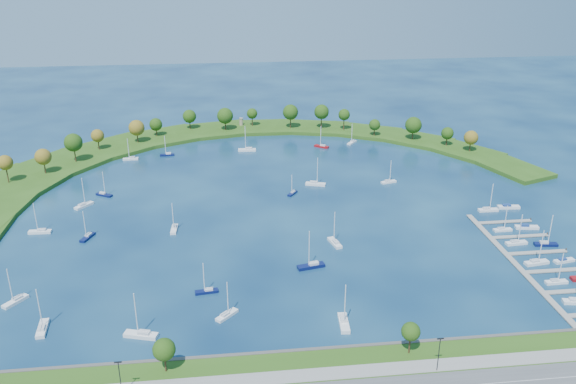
{
  "coord_description": "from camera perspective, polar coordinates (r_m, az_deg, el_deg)",
  "views": [
    {
      "loc": [
        -22.95,
        -234.7,
        103.34
      ],
      "look_at": [
        5.0,
        5.0,
        4.0
      ],
      "focal_mm": 37.04,
      "sensor_mm": 36.0,
      "label": 1
    }
  ],
  "objects": [
    {
      "name": "dock_system",
      "position": [
        229.12,
        22.56,
        -6.21
      ],
      "size": [
        24.28,
        82.0,
        1.6
      ],
      "color": "gray",
      "rests_on": "ground"
    },
    {
      "name": "moored_boat_3",
      "position": [
        279.52,
        -17.25,
        -0.18
      ],
      "size": [
        7.92,
        5.85,
        11.57
      ],
      "rotation": [
        0.0,
        0.0,
        5.76
      ],
      "color": "#0B1345",
      "rests_on": "ground"
    },
    {
      "name": "moored_boat_13",
      "position": [
        268.71,
        0.43,
        -0.05
      ],
      "size": [
        5.32,
        6.46,
        9.71
      ],
      "rotation": [
        0.0,
        0.0,
        4.1
      ],
      "color": "#0B1345",
      "rests_on": "ground"
    },
    {
      "name": "moored_boat_12",
      "position": [
        191.33,
        -22.52,
        -11.93
      ],
      "size": [
        3.33,
        9.27,
        13.35
      ],
      "rotation": [
        0.0,
        0.0,
        1.66
      ],
      "color": "white",
      "rests_on": "ground"
    },
    {
      "name": "docked_boat_5",
      "position": [
        233.74,
        24.96,
        -5.98
      ],
      "size": [
        8.03,
        3.44,
        1.59
      ],
      "rotation": [
        0.0,
        0.0,
        0.17
      ],
      "color": "white",
      "rests_on": "ground"
    },
    {
      "name": "moored_boat_9",
      "position": [
        279.24,
        2.64,
        0.84
      ],
      "size": [
        9.73,
        5.3,
        13.78
      ],
      "rotation": [
        0.0,
        0.0,
        5.98
      ],
      "color": "white",
      "rests_on": "ground"
    },
    {
      "name": "docked_boat_2",
      "position": [
        218.5,
        24.35,
        -7.79
      ],
      "size": [
        7.6,
        2.33,
        11.09
      ],
      "rotation": [
        0.0,
        0.0,
        0.03
      ],
      "color": "white",
      "rests_on": "ground"
    },
    {
      "name": "moored_boat_17",
      "position": [
        180.47,
        5.38,
        -12.3
      ],
      "size": [
        3.42,
        9.79,
        14.13
      ],
      "rotation": [
        0.0,
        0.0,
        4.64
      ],
      "color": "white",
      "rests_on": "ground"
    },
    {
      "name": "moored_boat_4",
      "position": [
        207.98,
        -24.7,
        -9.41
      ],
      "size": [
        6.96,
        8.27,
        12.51
      ],
      "rotation": [
        0.0,
        0.0,
        4.08
      ],
      "color": "white",
      "rests_on": "ground"
    },
    {
      "name": "breakwater_trees",
      "position": [
        336.63,
        -4.35,
        6.33
      ],
      "size": [
        239.41,
        88.93,
        14.87
      ],
      "color": "#382314",
      "rests_on": "breakwater"
    },
    {
      "name": "breakwater",
      "position": [
        302.23,
        -10.69,
        2.18
      ],
      "size": [
        286.74,
        247.64,
        2.0
      ],
      "color": "#2B5015",
      "rests_on": "ground"
    },
    {
      "name": "moored_boat_10",
      "position": [
        323.72,
        -14.86,
        3.16
      ],
      "size": [
        8.03,
        2.55,
        11.68
      ],
      "rotation": [
        0.0,
        0.0,
        3.18
      ],
      "color": "white",
      "rests_on": "ground"
    },
    {
      "name": "moored_boat_5",
      "position": [
        224.77,
        4.51,
        -4.81
      ],
      "size": [
        4.42,
        9.14,
        12.95
      ],
      "rotation": [
        0.0,
        0.0,
        1.8
      ],
      "color": "white",
      "rests_on": "ground"
    },
    {
      "name": "moored_boat_11",
      "position": [
        285.78,
        9.63,
        1.04
      ],
      "size": [
        7.82,
        4.07,
        11.07
      ],
      "rotation": [
        0.0,
        0.0,
        0.27
      ],
      "color": "white",
      "rests_on": "ground"
    },
    {
      "name": "moored_boat_8",
      "position": [
        184.05,
        -5.9,
        -11.58
      ],
      "size": [
        7.19,
        7.19,
        11.68
      ],
      "rotation": [
        0.0,
        0.0,
        0.79
      ],
      "color": "white",
      "rests_on": "ground"
    },
    {
      "name": "moored_boat_14",
      "position": [
        270.37,
        -19.02,
        -1.17
      ],
      "size": [
        7.56,
        8.48,
        13.09
      ],
      "rotation": [
        0.0,
        0.0,
        0.89
      ],
      "color": "white",
      "rests_on": "ground"
    },
    {
      "name": "docked_boat_8",
      "position": [
        249.09,
        19.9,
        -3.35
      ],
      "size": [
        7.43,
        2.31,
        10.82
      ],
      "rotation": [
        0.0,
        0.0,
        0.03
      ],
      "color": "white",
      "rests_on": "ground"
    },
    {
      "name": "moored_boat_1",
      "position": [
        179.83,
        -13.92,
        -13.08
      ],
      "size": [
        10.14,
        5.41,
        14.36
      ],
      "rotation": [
        0.0,
        0.0,
        2.85
      ],
      "color": "white",
      "rests_on": "ground"
    },
    {
      "name": "moored_boat_7",
      "position": [
        327.7,
        -3.93,
        4.12
      ],
      "size": [
        9.86,
        3.33,
        14.27
      ],
      "rotation": [
        0.0,
        0.0,
        3.08
      ],
      "color": "white",
      "rests_on": "ground"
    },
    {
      "name": "moored_boat_0",
      "position": [
        208.62,
        2.25,
        -7.03
      ],
      "size": [
        10.07,
        4.69,
        14.28
      ],
      "rotation": [
        0.0,
        0.0,
        3.35
      ],
      "color": "#0B1345",
      "rests_on": "ground"
    },
    {
      "name": "moored_boat_18",
      "position": [
        252.01,
        -22.7,
        -3.46
      ],
      "size": [
        8.73,
        2.76,
        12.71
      ],
      "rotation": [
        0.0,
        0.0,
        3.1
      ],
      "color": "white",
      "rests_on": "ground"
    },
    {
      "name": "moored_boat_20",
      "position": [
        196.2,
        -7.81,
        -9.34
      ],
      "size": [
        7.68,
        3.0,
        10.99
      ],
      "rotation": [
        0.0,
        0.0,
        3.27
      ],
      "color": "#0B1345",
      "rests_on": "ground"
    },
    {
      "name": "ground",
      "position": [
        257.47,
        -0.98,
        -1.29
      ],
      "size": [
        700.0,
        700.0,
        0.0
      ],
      "primitive_type": "plane",
      "color": "#071E41",
      "rests_on": "ground"
    },
    {
      "name": "moored_boat_16",
      "position": [
        241.06,
        -18.69,
        -4.05
      ],
      "size": [
        4.96,
        8.23,
        11.7
      ],
      "rotation": [
        0.0,
        0.0,
        4.34
      ],
      "color": "#0B1345",
      "rests_on": "ground"
    },
    {
      "name": "moored_boat_2",
      "position": [
        325.87,
        -11.52,
        3.59
      ],
      "size": [
        7.68,
        2.62,
        11.1
      ],
      "rotation": [
        0.0,
        0.0,
        3.21
      ],
      "color": "#0B1345",
      "rests_on": "ground"
    },
    {
      "name": "moored_boat_19",
      "position": [
        239.03,
        -10.87,
        -3.43
      ],
      "size": [
        2.71,
        8.31,
        12.05
      ],
      "rotation": [
        0.0,
        0.0,
        4.66
      ],
      "color": "white",
      "rests_on": "ground"
    },
    {
      "name": "moored_boat_6",
      "position": [
        333.46,
        3.25,
        4.45
      ],
      "size": [
        8.07,
        6.7,
        12.16
      ],
      "rotation": [
        0.0,
        0.0,
        2.52
      ],
      "color": "maroon",
      "rests_on": "ground"
    },
    {
      "name": "docked_boat_4",
      "position": [
        228.2,
        22.75,
        -6.19
      ],
      "size": [
        9.13,
        3.66,
        13.05
      ],
      "rotation": [
        0.0,
        0.0,
        0.14
      ],
      "color": "white",
      "rests_on": "ground"
    },
    {
      "name": "docked_boat_9",
      "position": [
        254.64,
        21.92,
        -3.13
      ],
      "size": [
        9.38,
        3.87,
        1.86
      ],
      "rotation": [
        0.0,
        0.0,
        -0.15
      ],
      "color": "white",
      "rests_on": "ground"
    },
    {
      "name": "docked_boat_6",
      "position": [
        239.98,
        21.06,
        -4.51
      ],
      "size": [
        8.5,
        3.05,
        12.24
      ],
      "rotation": [
        0.0,
        0.0,
        0.09
      ],
      "color": "white",
      "rests_on": "ground"
    },
    {
      "name": "harbor_tower",
      "position": [
        369.48,
        -4.52,
        6.77
      ],
      "size": [
        2.6,
        2.6,
        4.61
      ],
      "color": "gray",
      "rests_on": "breakwater"
    },
    {
      "name": "docked_boat_7",
      "position": [
        243.14,
        23.5,
        -4.54
      ],
      "size": [
        8.82,
        3.61,
        12.58
      ],
      "rotation": [
        0.0,
        0.0,
        -0.15
      ],
      "color": "#0B1345",
      "rests_on": "ground"
    },
    {
      "name": "docked_boat_11",
      "position": [
        271.31,
        20.39,
        -1.34
      ],
      "size": [
        9.52,
        3.44,
        1.9
      ],
      "rotation": [
        0.0,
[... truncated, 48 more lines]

